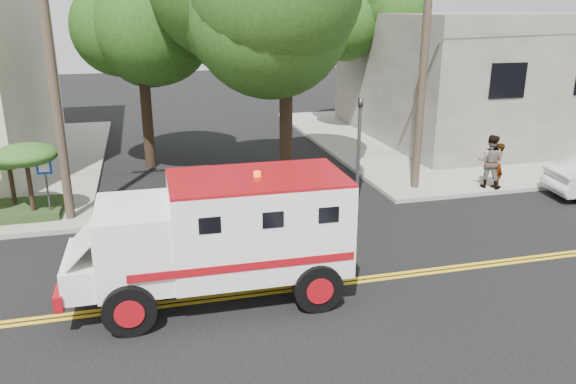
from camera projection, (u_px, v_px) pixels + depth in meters
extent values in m
plane|color=black|center=(293.00, 289.00, 13.45)|extent=(100.00, 100.00, 0.00)
cube|color=gray|center=(476.00, 136.00, 29.07)|extent=(17.00, 17.00, 0.15)
cube|color=#5E5A51|center=(503.00, 74.00, 28.93)|extent=(14.00, 12.00, 6.00)
cylinder|color=#382D23|center=(53.00, 77.00, 16.21)|extent=(0.28, 0.28, 9.00)
cylinder|color=#382D23|center=(423.00, 66.00, 19.25)|extent=(0.28, 0.28, 9.00)
cylinder|color=black|center=(286.00, 99.00, 18.69)|extent=(0.44, 0.44, 7.00)
cylinder|color=black|center=(146.00, 101.00, 22.88)|extent=(0.44, 0.44, 5.60)
sphere|color=#1C3D10|center=(140.00, 29.00, 22.01)|extent=(3.92, 3.92, 3.92)
sphere|color=#1C3D10|center=(162.00, 18.00, 21.56)|extent=(3.36, 3.36, 3.36)
cylinder|color=black|center=(370.00, 77.00, 29.26)|extent=(0.44, 0.44, 5.95)
sphere|color=#1C3D10|center=(373.00, 17.00, 28.33)|extent=(4.20, 4.20, 4.20)
sphere|color=#1C3D10|center=(395.00, 8.00, 27.85)|extent=(3.60, 3.60, 3.60)
cylinder|color=#3F3F42|center=(359.00, 151.00, 18.94)|extent=(0.12, 0.12, 3.60)
imported|color=#3F3F42|center=(360.00, 111.00, 18.52)|extent=(0.15, 0.18, 0.90)
cylinder|color=#3F3F42|center=(48.00, 191.00, 17.35)|extent=(0.06, 0.06, 2.00)
cube|color=#0C33A5|center=(44.00, 167.00, 17.04)|extent=(0.45, 0.03, 0.45)
cube|color=#1E3314|center=(10.00, 211.00, 17.81)|extent=(3.20, 2.00, 0.24)
cylinder|color=black|center=(12.00, 183.00, 17.96)|extent=(0.14, 0.14, 1.36)
ellipsoid|color=#1B4815|center=(8.00, 160.00, 17.72)|extent=(1.55, 1.55, 0.54)
cylinder|color=black|center=(30.00, 185.00, 17.25)|extent=(0.14, 0.14, 1.68)
ellipsoid|color=#1B4815|center=(25.00, 155.00, 16.95)|extent=(1.91, 1.91, 0.66)
cube|color=white|center=(258.00, 223.00, 12.74)|extent=(3.93, 2.35, 2.10)
cube|color=white|center=(136.00, 243.00, 12.18)|extent=(1.63, 2.22, 1.70)
cube|color=black|center=(96.00, 227.00, 11.86)|extent=(0.08, 1.70, 0.70)
cube|color=white|center=(88.00, 269.00, 12.10)|extent=(0.93, 2.01, 0.70)
cube|color=maroon|center=(65.00, 282.00, 12.06)|extent=(0.21, 2.15, 0.35)
cube|color=maroon|center=(257.00, 178.00, 12.40)|extent=(3.93, 2.35, 0.06)
cylinder|color=black|center=(130.00, 310.00, 11.42)|extent=(1.11, 0.33, 1.10)
cylinder|color=black|center=(131.00, 264.00, 13.48)|extent=(1.11, 0.33, 1.10)
cylinder|color=black|center=(318.00, 288.00, 12.33)|extent=(1.11, 0.33, 1.10)
cylinder|color=black|center=(293.00, 247.00, 14.40)|extent=(1.11, 0.33, 1.10)
imported|color=gray|center=(497.00, 165.00, 20.40)|extent=(0.71, 0.66, 1.62)
imported|color=gray|center=(490.00, 161.00, 20.28)|extent=(1.20, 1.18, 1.95)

